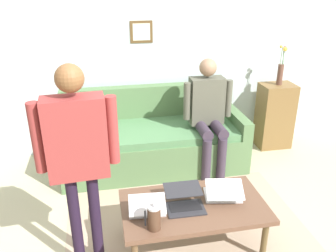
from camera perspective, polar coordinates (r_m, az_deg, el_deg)
area_rug at (r=3.07m, az=4.51°, el=-19.69°), size 2.11×2.16×0.01m
back_wall at (r=4.32m, az=-4.09°, el=13.42°), size 7.04×0.11×2.70m
couch at (r=4.12m, az=-2.45°, el=-2.35°), size 2.07×0.86×0.88m
coffee_table at (r=2.91m, az=4.20°, el=-13.26°), size 1.16×0.66×0.40m
laptop_left at (r=2.84m, az=2.71°, el=-12.18°), size 0.31×0.32×0.12m
laptop_center at (r=2.97m, az=8.99°, el=-10.75°), size 0.34×0.33×0.15m
laptop_right at (r=2.78m, az=-3.43°, el=-13.13°), size 0.30×0.28×0.14m
french_press at (r=2.59m, az=-2.29°, el=-14.67°), size 0.12×0.10×0.23m
side_shelf at (r=4.73m, az=16.98°, el=1.60°), size 0.42×0.32×0.84m
flower_vase at (r=4.55m, az=17.92°, el=8.77°), size 0.08×0.09×0.48m
person_standing at (r=2.44m, az=-14.55°, el=-3.42°), size 0.57×0.20×1.60m
person_seated at (r=3.88m, az=6.59°, el=2.60°), size 0.55×0.51×1.28m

